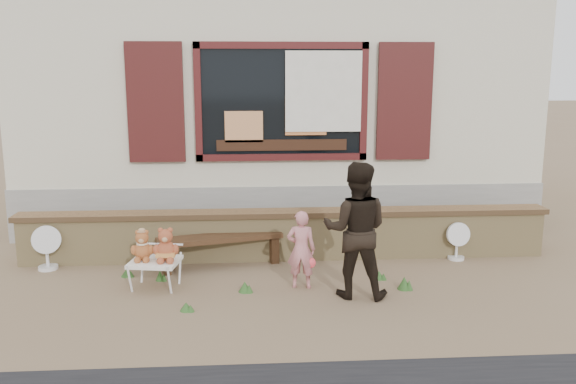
{
  "coord_description": "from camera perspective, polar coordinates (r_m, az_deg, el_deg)",
  "views": [
    {
      "loc": [
        -0.51,
        -6.9,
        2.54
      ],
      "look_at": [
        0.0,
        0.6,
        1.0
      ],
      "focal_mm": 38.0,
      "sensor_mm": 36.0,
      "label": 1
    }
  ],
  "objects": [
    {
      "name": "fan_left",
      "position": [
        8.38,
        -21.66,
        -4.83
      ],
      "size": [
        0.38,
        0.25,
        0.58
      ],
      "rotation": [
        0.0,
        0.0,
        0.39
      ],
      "color": "silver",
      "rests_on": "ground"
    },
    {
      "name": "shopfront",
      "position": [
        11.42,
        -1.33,
        8.85
      ],
      "size": [
        8.04,
        5.13,
        4.0
      ],
      "color": "#B7AC94",
      "rests_on": "ground"
    },
    {
      "name": "grass_tufts",
      "position": [
        7.24,
        -1.68,
        -8.46
      ],
      "size": [
        3.47,
        1.29,
        0.15
      ],
      "color": "#2D5421",
      "rests_on": "ground"
    },
    {
      "name": "bench",
      "position": [
        7.95,
        -6.37,
        -4.85
      ],
      "size": [
        1.65,
        0.75,
        0.41
      ],
      "rotation": [
        0.0,
        0.0,
        0.26
      ],
      "color": "#342012",
      "rests_on": "ground"
    },
    {
      "name": "brick_wall",
      "position": [
        8.22,
        -0.19,
        -3.95
      ],
      "size": [
        7.1,
        0.36,
        0.67
      ],
      "color": "tan",
      "rests_on": "ground"
    },
    {
      "name": "teddy_bear_right",
      "position": [
        7.2,
        -11.36,
        -4.77
      ],
      "size": [
        0.34,
        0.3,
        0.4
      ],
      "primitive_type": null,
      "rotation": [
        0.0,
        0.0,
        -0.17
      ],
      "color": "brown",
      "rests_on": "folding_chair"
    },
    {
      "name": "adult",
      "position": [
        6.82,
        6.36,
        -3.55
      ],
      "size": [
        0.85,
        0.73,
        1.53
      ],
      "primitive_type": "imported",
      "rotation": [
        0.0,
        0.0,
        2.92
      ],
      "color": "black",
      "rests_on": "ground"
    },
    {
      "name": "folding_chair",
      "position": [
        7.31,
        -12.34,
        -6.49
      ],
      "size": [
        0.62,
        0.57,
        0.34
      ],
      "rotation": [
        0.0,
        0.0,
        -0.17
      ],
      "color": "white",
      "rests_on": "ground"
    },
    {
      "name": "child",
      "position": [
        7.12,
        1.24,
        -5.39
      ],
      "size": [
        0.37,
        0.28,
        0.93
      ],
      "primitive_type": "imported",
      "rotation": [
        0.0,
        0.0,
        2.97
      ],
      "color": "#D47F83",
      "rests_on": "ground"
    },
    {
      "name": "ground",
      "position": [
        7.37,
        0.32,
        -8.58
      ],
      "size": [
        80.0,
        80.0,
        0.0
      ],
      "primitive_type": "plane",
      "color": "brown",
      "rests_on": "ground"
    },
    {
      "name": "teddy_bear_left",
      "position": [
        7.3,
        -13.46,
        -4.81
      ],
      "size": [
        0.3,
        0.28,
        0.37
      ],
      "primitive_type": null,
      "rotation": [
        0.0,
        0.0,
        -0.17
      ],
      "color": "brown",
      "rests_on": "folding_chair"
    },
    {
      "name": "fan_right",
      "position": [
        8.51,
        15.52,
        -4.41
      ],
      "size": [
        0.32,
        0.22,
        0.52
      ],
      "rotation": [
        0.0,
        0.0,
        0.08
      ],
      "color": "silver",
      "rests_on": "ground"
    }
  ]
}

